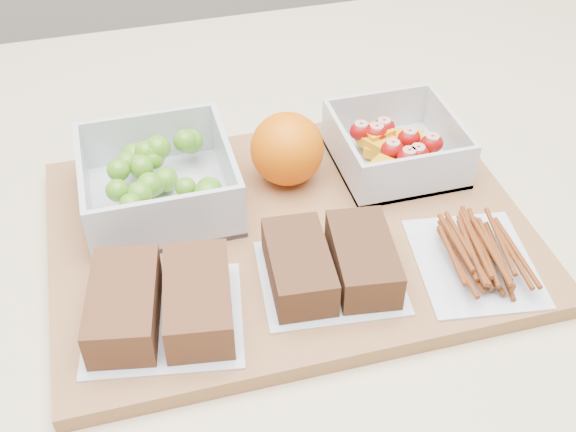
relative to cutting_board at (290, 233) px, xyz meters
name	(u,v)px	position (x,y,z in m)	size (l,w,h in m)	color
cutting_board	(290,233)	(0.00, 0.00, 0.00)	(0.42, 0.30, 0.02)	#9B6940
grape_container	(159,180)	(-0.10, 0.07, 0.03)	(0.13, 0.13, 0.06)	silver
fruit_container	(395,148)	(0.12, 0.06, 0.03)	(0.11, 0.11, 0.05)	silver
orange	(287,149)	(0.02, 0.07, 0.04)	(0.07, 0.07, 0.07)	orange
sandwich_bag_left	(161,304)	(-0.12, -0.08, 0.03)	(0.14, 0.13, 0.04)	silver
sandwich_bag_center	(331,263)	(0.02, -0.07, 0.03)	(0.13, 0.11, 0.04)	silver
pretzel_bag	(476,253)	(0.14, -0.09, 0.02)	(0.11, 0.13, 0.03)	silver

